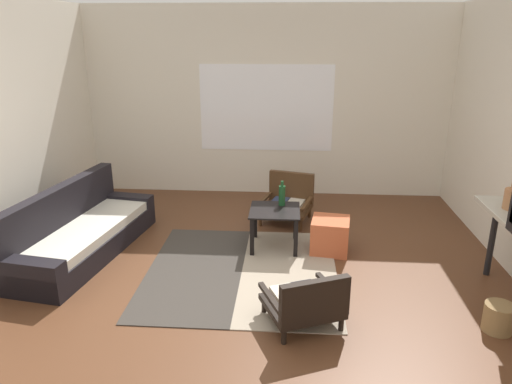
{
  "coord_description": "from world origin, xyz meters",
  "views": [
    {
      "loc": [
        0.34,
        -3.93,
        2.36
      ],
      "look_at": [
        0.02,
        0.63,
        0.8
      ],
      "focal_mm": 33.72,
      "sensor_mm": 36.0,
      "label": 1
    }
  ],
  "objects_px": {
    "armchair_by_window": "(288,200)",
    "glass_bottle": "(282,195)",
    "armchair_striped_foreground": "(306,302)",
    "ottoman_orange": "(330,235)",
    "coffee_table": "(275,217)",
    "wicker_basket": "(499,318)",
    "couch": "(81,234)"
  },
  "relations": [
    {
      "from": "armchair_by_window",
      "to": "glass_bottle",
      "type": "height_order",
      "value": "glass_bottle"
    },
    {
      "from": "armchair_striped_foreground",
      "to": "ottoman_orange",
      "type": "height_order",
      "value": "armchair_striped_foreground"
    },
    {
      "from": "coffee_table",
      "to": "armchair_striped_foreground",
      "type": "xyz_separation_m",
      "value": [
        0.31,
        -1.53,
        -0.13
      ]
    },
    {
      "from": "ottoman_orange",
      "to": "glass_bottle",
      "type": "distance_m",
      "value": 0.7
    },
    {
      "from": "armchair_striped_foreground",
      "to": "wicker_basket",
      "type": "xyz_separation_m",
      "value": [
        1.58,
        0.06,
        -0.11
      ]
    },
    {
      "from": "couch",
      "to": "coffee_table",
      "type": "height_order",
      "value": "couch"
    },
    {
      "from": "armchair_by_window",
      "to": "wicker_basket",
      "type": "xyz_separation_m",
      "value": [
        1.75,
        -2.34,
        -0.14
      ]
    },
    {
      "from": "coffee_table",
      "to": "wicker_basket",
      "type": "distance_m",
      "value": 2.41
    },
    {
      "from": "armchair_striped_foreground",
      "to": "armchair_by_window",
      "type": "bearing_deg",
      "value": 94.02
    },
    {
      "from": "coffee_table",
      "to": "wicker_basket",
      "type": "relative_size",
      "value": 2.31
    },
    {
      "from": "armchair_striped_foreground",
      "to": "ottoman_orange",
      "type": "distance_m",
      "value": 1.5
    },
    {
      "from": "couch",
      "to": "coffee_table",
      "type": "distance_m",
      "value": 2.14
    },
    {
      "from": "couch",
      "to": "ottoman_orange",
      "type": "bearing_deg",
      "value": 5.18
    },
    {
      "from": "coffee_table",
      "to": "wicker_basket",
      "type": "height_order",
      "value": "coffee_table"
    },
    {
      "from": "couch",
      "to": "coffee_table",
      "type": "relative_size",
      "value": 3.81
    },
    {
      "from": "glass_bottle",
      "to": "couch",
      "type": "bearing_deg",
      "value": -168.05
    },
    {
      "from": "coffee_table",
      "to": "ottoman_orange",
      "type": "bearing_deg",
      "value": -5.69
    },
    {
      "from": "glass_bottle",
      "to": "wicker_basket",
      "type": "distance_m",
      "value": 2.48
    },
    {
      "from": "coffee_table",
      "to": "glass_bottle",
      "type": "height_order",
      "value": "glass_bottle"
    },
    {
      "from": "armchair_by_window",
      "to": "glass_bottle",
      "type": "distance_m",
      "value": 0.78
    },
    {
      "from": "couch",
      "to": "wicker_basket",
      "type": "relative_size",
      "value": 8.79
    },
    {
      "from": "couch",
      "to": "ottoman_orange",
      "type": "relative_size",
      "value": 5.23
    },
    {
      "from": "armchair_striped_foreground",
      "to": "glass_bottle",
      "type": "bearing_deg",
      "value": 97.86
    },
    {
      "from": "armchair_by_window",
      "to": "ottoman_orange",
      "type": "relative_size",
      "value": 1.79
    },
    {
      "from": "couch",
      "to": "armchair_striped_foreground",
      "type": "xyz_separation_m",
      "value": [
        2.43,
        -1.22,
        -0.0
      ]
    },
    {
      "from": "glass_bottle",
      "to": "ottoman_orange",
      "type": "bearing_deg",
      "value": -21.65
    },
    {
      "from": "armchair_by_window",
      "to": "armchair_striped_foreground",
      "type": "distance_m",
      "value": 2.4
    },
    {
      "from": "wicker_basket",
      "to": "couch",
      "type": "bearing_deg",
      "value": 163.76
    },
    {
      "from": "glass_bottle",
      "to": "armchair_by_window",
      "type": "bearing_deg",
      "value": 84.78
    },
    {
      "from": "ottoman_orange",
      "to": "wicker_basket",
      "type": "height_order",
      "value": "ottoman_orange"
    },
    {
      "from": "couch",
      "to": "glass_bottle",
      "type": "bearing_deg",
      "value": 11.95
    },
    {
      "from": "ottoman_orange",
      "to": "coffee_table",
      "type": "bearing_deg",
      "value": 174.31
    }
  ]
}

